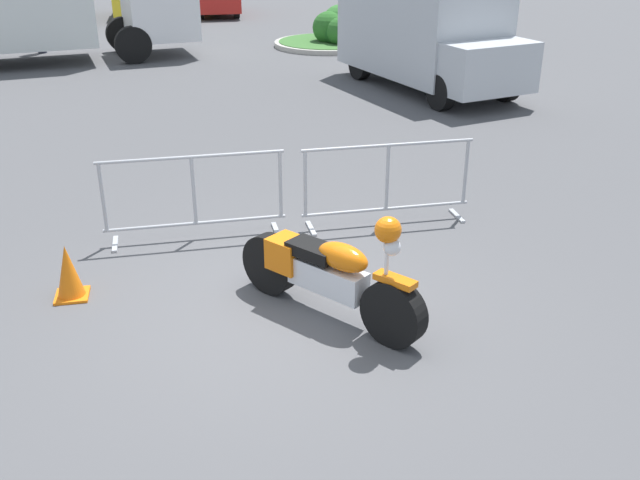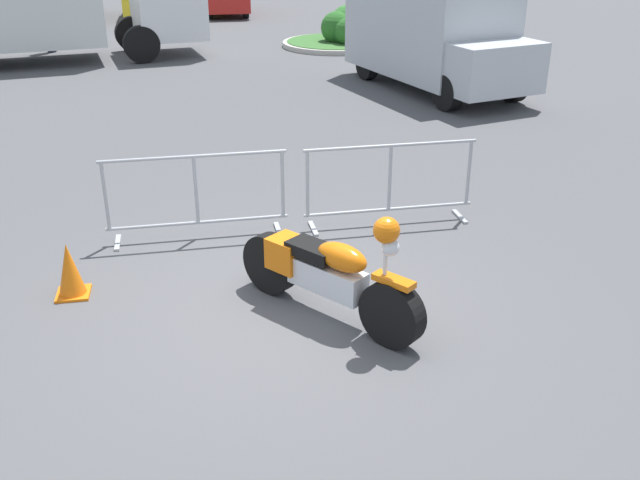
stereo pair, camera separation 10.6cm
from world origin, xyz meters
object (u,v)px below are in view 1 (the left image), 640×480
(crowd_barrier_near, at_px, (194,196))
(traffic_cone, at_px, (68,272))
(motorcycle, at_px, (328,273))
(pedestrian, at_px, (37,20))
(crowd_barrier_far, at_px, (387,183))
(parked_car_black, at_px, (55,0))
(delivery_van, at_px, (426,32))

(crowd_barrier_near, height_order, traffic_cone, crowd_barrier_near)
(motorcycle, height_order, pedestrian, pedestrian)
(motorcycle, relative_size, crowd_barrier_near, 0.83)
(crowd_barrier_near, bearing_deg, crowd_barrier_far, 0.00)
(motorcycle, xyz_separation_m, parked_car_black, (-5.52, 22.80, 0.25))
(crowd_barrier_near, height_order, delivery_van, delivery_van)
(delivery_van, xyz_separation_m, pedestrian, (-9.26, 6.34, -0.32))
(crowd_barrier_far, relative_size, parked_car_black, 0.52)
(motorcycle, relative_size, delivery_van, 0.35)
(delivery_van, relative_size, pedestrian, 3.16)
(delivery_van, bearing_deg, crowd_barrier_far, -37.70)
(crowd_barrier_near, relative_size, delivery_van, 0.41)
(traffic_cone, bearing_deg, motorcycle, -19.21)
(crowd_barrier_far, distance_m, delivery_van, 8.02)
(crowd_barrier_near, bearing_deg, delivery_van, 53.85)
(delivery_van, bearing_deg, motorcycle, -39.46)
(parked_car_black, bearing_deg, crowd_barrier_far, -162.58)
(delivery_van, bearing_deg, parked_car_black, -159.42)
(crowd_barrier_near, relative_size, crowd_barrier_far, 1.00)
(crowd_barrier_far, height_order, delivery_van, delivery_van)
(crowd_barrier_near, xyz_separation_m, delivery_van, (5.41, 7.41, 0.69))
(crowd_barrier_far, bearing_deg, pedestrian, 114.49)
(motorcycle, distance_m, crowd_barrier_far, 2.45)
(traffic_cone, bearing_deg, pedestrian, 99.46)
(crowd_barrier_near, relative_size, traffic_cone, 3.75)
(crowd_barrier_far, xyz_separation_m, delivery_van, (2.99, 7.41, 0.69))
(motorcycle, xyz_separation_m, pedestrian, (-5.05, 15.88, 0.44))
(crowd_barrier_far, height_order, parked_car_black, parked_car_black)
(motorcycle, height_order, parked_car_black, parked_car_black)
(parked_car_black, bearing_deg, crowd_barrier_near, -168.83)
(crowd_barrier_near, bearing_deg, pedestrian, 105.63)
(traffic_cone, bearing_deg, crowd_barrier_far, 18.26)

